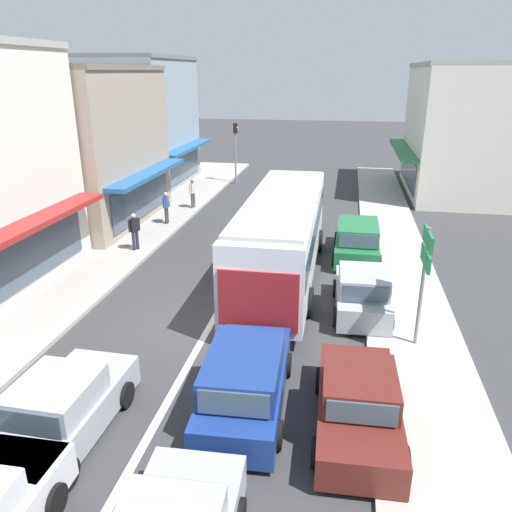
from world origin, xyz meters
TOP-DOWN VIEW (x-y plane):
  - ground_plane at (0.00, 0.00)m, footprint 140.00×140.00m
  - lane_centre_line at (0.00, 4.00)m, footprint 0.20×28.00m
  - sidewalk_left at (-6.80, 6.00)m, footprint 5.20×44.00m
  - kerb_right at (6.20, 6.00)m, footprint 2.80×44.00m
  - shopfront_mid_block at (-10.18, 9.91)m, footprint 8.96×8.70m
  - shopfront_far_end at (-10.18, 18.90)m, footprint 7.32×8.78m
  - building_right_far at (11.48, 20.49)m, footprint 8.20×10.39m
  - city_bus at (1.70, 4.16)m, footprint 2.82×10.88m
  - sedan_adjacent_lane_trail at (-1.79, -5.53)m, footprint 1.96×4.23m
  - wagon_behind_bus_mid at (1.90, -3.79)m, footprint 2.09×4.57m
  - parked_sedan_kerb_front at (4.47, -4.10)m, footprint 2.00×4.25m
  - parked_hatchback_kerb_second at (4.66, 1.70)m, footprint 1.93×3.76m
  - parked_wagon_kerb_third at (4.54, 7.02)m, footprint 1.96×4.51m
  - traffic_light_downstreet at (-3.70, 20.57)m, footprint 0.33×0.24m
  - directional_road_sign at (6.17, -0.22)m, footprint 0.10×1.40m
  - pedestrian_with_handbag_near at (-5.00, 9.99)m, footprint 0.28×0.65m
  - pedestrian_browsing_midblock at (-4.96, 5.89)m, footprint 0.38×0.49m
  - pedestrian_far_walker at (-4.60, 13.24)m, footprint 0.33×0.54m

SIDE VIEW (x-z plane):
  - ground_plane at x=0.00m, z-range 0.00..0.00m
  - lane_centre_line at x=0.00m, z-range 0.00..0.01m
  - kerb_right at x=6.20m, z-range 0.00..0.12m
  - sidewalk_left at x=-6.80m, z-range 0.00..0.14m
  - sedan_adjacent_lane_trail at x=-1.79m, z-range -0.07..1.40m
  - parked_sedan_kerb_front at x=4.47m, z-range -0.07..1.40m
  - parked_hatchback_kerb_second at x=4.66m, z-range -0.06..1.48m
  - wagon_behind_bus_mid at x=1.90m, z-range -0.04..1.53m
  - parked_wagon_kerb_third at x=4.54m, z-range -0.04..1.53m
  - pedestrian_browsing_midblock at x=-4.96m, z-range 0.25..1.88m
  - pedestrian_far_walker at x=-4.60m, z-range 0.25..1.88m
  - pedestrian_with_handbag_near at x=-5.00m, z-range 0.25..1.88m
  - city_bus at x=1.70m, z-range 0.27..3.49m
  - directional_road_sign at x=6.17m, z-range 0.90..4.50m
  - traffic_light_downstreet at x=-3.70m, z-range 0.75..4.95m
  - shopfront_mid_block at x=-10.18m, z-range -0.01..7.77m
  - building_right_far at x=11.48m, z-range -0.01..7.99m
  - shopfront_far_end at x=-10.18m, z-range -0.01..8.43m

